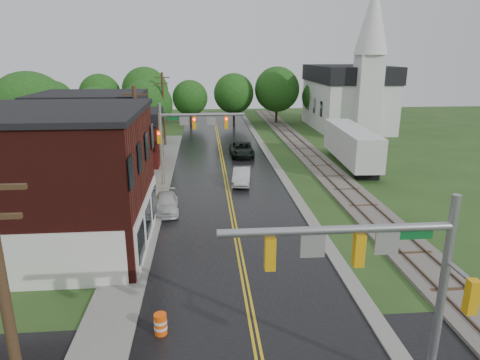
{
  "coord_description": "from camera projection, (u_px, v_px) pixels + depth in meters",
  "views": [
    {
      "loc": [
        -1.9,
        -9.51,
        11.28
      ],
      "look_at": [
        0.31,
        16.42,
        3.5
      ],
      "focal_mm": 32.0,
      "sensor_mm": 36.0,
      "label": 1
    }
  ],
  "objects": [
    {
      "name": "traffic_signal_near",
      "position": [
        381.0,
        265.0,
        13.23
      ],
      "size": [
        7.34,
        0.3,
        7.2
      ],
      "color": "gray",
      "rests_on": "ground"
    },
    {
      "name": "utility_pole_c",
      "position": [
        164.0,
        108.0,
        52.57
      ],
      "size": [
        1.8,
        0.28,
        9.0
      ],
      "color": "#382616",
      "rests_on": "ground"
    },
    {
      "name": "yellow_house",
      "position": [
        95.0,
        154.0,
        35.48
      ],
      "size": [
        8.0,
        7.0,
        6.4
      ],
      "primitive_type": "cube",
      "color": "tan",
      "rests_on": "ground"
    },
    {
      "name": "tree_left_e",
      "position": [
        149.0,
        106.0,
        54.19
      ],
      "size": [
        6.4,
        6.4,
        8.16
      ],
      "color": "black",
      "rests_on": "ground"
    },
    {
      "name": "church",
      "position": [
        350.0,
        91.0,
        63.72
      ],
      "size": [
        10.4,
        18.4,
        20.0
      ],
      "color": "silver",
      "rests_on": "ground"
    },
    {
      "name": "traffic_signal_far",
      "position": [
        186.0,
        129.0,
        36.53
      ],
      "size": [
        7.34,
        0.43,
        7.2
      ],
      "color": "gray",
      "rests_on": "ground"
    },
    {
      "name": "construction_barrel",
      "position": [
        161.0,
        324.0,
        17.71
      ],
      "size": [
        0.59,
        0.59,
        0.94
      ],
      "primitive_type": "cylinder",
      "rotation": [
        0.0,
        0.0,
        0.12
      ],
      "color": "#FF540B",
      "rests_on": "ground"
    },
    {
      "name": "darkred_building",
      "position": [
        126.0,
        143.0,
        44.44
      ],
      "size": [
        7.0,
        6.0,
        4.4
      ],
      "primitive_type": "cube",
      "color": "#3F0F0C",
      "rests_on": "ground"
    },
    {
      "name": "tree_left_b",
      "position": [
        32.0,
        115.0,
        39.83
      ],
      "size": [
        7.6,
        7.6,
        9.69
      ],
      "color": "black",
      "rests_on": "ground"
    },
    {
      "name": "main_road",
      "position": [
        225.0,
        175.0,
        41.11
      ],
      "size": [
        10.0,
        90.0,
        0.02
      ],
      "primitive_type": "cube",
      "color": "black",
      "rests_on": "ground"
    },
    {
      "name": "utility_pole_b",
      "position": [
        138.0,
        145.0,
        31.56
      ],
      "size": [
        1.8,
        0.28,
        9.0
      ],
      "color": "#382616",
      "rests_on": "ground"
    },
    {
      "name": "sidewalk_left",
      "position": [
        154.0,
        193.0,
        35.83
      ],
      "size": [
        2.4,
        50.0,
        0.12
      ],
      "primitive_type": "cube",
      "color": "gray",
      "rests_on": "ground"
    },
    {
      "name": "sedan_silver",
      "position": [
        242.0,
        176.0,
        38.08
      ],
      "size": [
        2.05,
        4.47,
        1.42
      ],
      "primitive_type": "imported",
      "rotation": [
        0.0,
        0.0,
        -0.13
      ],
      "color": "#BBBBC1",
      "rests_on": "ground"
    },
    {
      "name": "railroad",
      "position": [
        314.0,
        159.0,
        46.66
      ],
      "size": [
        3.2,
        80.0,
        0.3
      ],
      "color": "#59544C",
      "rests_on": "ground"
    },
    {
      "name": "tree_left_c",
      "position": [
        97.0,
        115.0,
        48.14
      ],
      "size": [
        6.0,
        6.0,
        7.65
      ],
      "color": "black",
      "rests_on": "ground"
    },
    {
      "name": "curb_right",
      "position": [
        272.0,
        161.0,
        46.32
      ],
      "size": [
        0.8,
        70.0,
        0.12
      ],
      "primitive_type": "cube",
      "color": "gray",
      "rests_on": "ground"
    },
    {
      "name": "pickup_white",
      "position": [
        166.0,
        204.0,
        31.44
      ],
      "size": [
        2.05,
        4.34,
        1.22
      ],
      "primitive_type": "imported",
      "rotation": [
        0.0,
        0.0,
        0.08
      ],
      "color": "silver",
      "rests_on": "ground"
    },
    {
      "name": "suv_dark",
      "position": [
        242.0,
        149.0,
        48.31
      ],
      "size": [
        2.55,
        5.47,
        1.52
      ],
      "primitive_type": "imported",
      "rotation": [
        0.0,
        0.0,
        0.01
      ],
      "color": "black",
      "rests_on": "ground"
    },
    {
      "name": "brick_building",
      "position": [
        21.0,
        182.0,
        24.58
      ],
      "size": [
        14.3,
        10.3,
        8.3
      ],
      "color": "#40120D",
      "rests_on": "ground"
    },
    {
      "name": "utility_pole_a",
      "position": [
        10.0,
        329.0,
        10.56
      ],
      "size": [
        1.8,
        0.28,
        9.0
      ],
      "color": "#382616",
      "rests_on": "ground"
    },
    {
      "name": "semi_trailer",
      "position": [
        351.0,
        144.0,
        43.54
      ],
      "size": [
        3.39,
        12.75,
        3.96
      ],
      "color": "black",
      "rests_on": "ground"
    }
  ]
}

